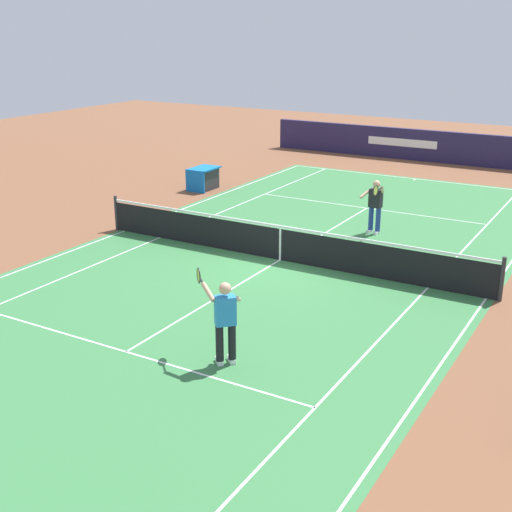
{
  "coord_description": "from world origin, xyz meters",
  "views": [
    {
      "loc": [
        15.61,
        8.32,
        6.13
      ],
      "look_at": [
        2.33,
        0.59,
        0.9
      ],
      "focal_mm": 48.09,
      "sensor_mm": 36.0,
      "label": 1
    }
  ],
  "objects": [
    {
      "name": "court_line_markings",
      "position": [
        0.0,
        0.0,
        0.0
      ],
      "size": [
        23.85,
        11.05,
        0.01
      ],
      "color": "white",
      "rests_on": "ground_plane"
    },
    {
      "name": "equipment_cart_tarped",
      "position": [
        -5.89,
        -6.55,
        0.44
      ],
      "size": [
        1.25,
        0.84,
        0.85
      ],
      "color": "#2D2D33",
      "rests_on": "ground_plane"
    },
    {
      "name": "tennis_ball",
      "position": [
        -0.33,
        1.57,
        0.03
      ],
      "size": [
        0.07,
        0.07,
        0.07
      ],
      "primitive_type": "sphere",
      "color": "#CCE01E",
      "rests_on": "ground_plane"
    },
    {
      "name": "stadium_barrier",
      "position": [
        -15.9,
        -0.0,
        0.72
      ],
      "size": [
        0.26,
        17.0,
        1.45
      ],
      "color": "#231E47",
      "rests_on": "ground_plane"
    },
    {
      "name": "court_slab",
      "position": [
        0.0,
        0.0,
        0.0
      ],
      "size": [
        24.2,
        11.4,
        0.0
      ],
      "primitive_type": "cube",
      "color": "#387A42",
      "rests_on": "ground_plane"
    },
    {
      "name": "tennis_player_far",
      "position": [
        -3.67,
        1.29,
        0.93
      ],
      "size": [
        1.1,
        0.78,
        1.7
      ],
      "color": "navy",
      "rests_on": "ground_plane"
    },
    {
      "name": "tennis_player_near",
      "position": [
        5.8,
        1.93,
        0.93
      ],
      "size": [
        0.75,
        1.13,
        1.7
      ],
      "color": "black",
      "rests_on": "ground_plane"
    },
    {
      "name": "ground_plane",
      "position": [
        0.0,
        0.0,
        0.0
      ],
      "size": [
        60.0,
        60.0,
        0.0
      ],
      "primitive_type": "plane",
      "color": "brown"
    },
    {
      "name": "tennis_net",
      "position": [
        0.0,
        0.0,
        0.49
      ],
      "size": [
        0.1,
        11.7,
        1.08
      ],
      "color": "#2D2D33",
      "rests_on": "ground_plane"
    }
  ]
}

